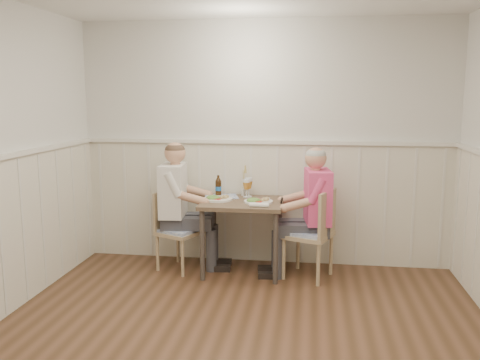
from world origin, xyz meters
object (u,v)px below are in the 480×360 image
at_px(chair_right, 314,231).
at_px(diner_cream, 177,215).
at_px(chair_left, 176,227).
at_px(grass_vase, 243,181).
at_px(beer_bottle, 218,187).
at_px(dining_table, 243,211).
at_px(man_in_pink, 313,222).

distance_m(chair_right, diner_cream, 1.43).
relative_size(chair_left, grass_vase, 2.37).
distance_m(chair_right, beer_bottle, 1.10).
xyz_separation_m(dining_table, grass_vase, (-0.04, 0.28, 0.26)).
height_order(chair_right, grass_vase, grass_vase).
relative_size(dining_table, chair_left, 1.00).
bearing_deg(dining_table, chair_left, 179.46).
xyz_separation_m(dining_table, beer_bottle, (-0.29, 0.19, 0.21)).
bearing_deg(man_in_pink, chair_right, -84.77).
relative_size(man_in_pink, beer_bottle, 5.79).
bearing_deg(grass_vase, chair_left, -157.78).
height_order(chair_right, chair_left, chair_right).
distance_m(chair_left, grass_vase, 0.86).
height_order(beer_bottle, grass_vase, grass_vase).
height_order(dining_table, man_in_pink, man_in_pink).
xyz_separation_m(chair_right, man_in_pink, (-0.01, 0.08, 0.07)).
distance_m(man_in_pink, beer_bottle, 1.06).
bearing_deg(chair_left, man_in_pink, -0.26).
relative_size(chair_right, chair_left, 1.09).
bearing_deg(diner_cream, chair_left, -107.42).
relative_size(man_in_pink, grass_vase, 3.84).
distance_m(dining_table, grass_vase, 0.39).
relative_size(chair_right, man_in_pink, 0.68).
height_order(chair_left, man_in_pink, man_in_pink).
relative_size(chair_right, diner_cream, 0.66).
relative_size(dining_table, diner_cream, 0.60).
height_order(chair_left, grass_vase, grass_vase).
relative_size(man_in_pink, diner_cream, 0.98).
bearing_deg(beer_bottle, grass_vase, 20.26).
height_order(chair_right, beer_bottle, beer_bottle).
relative_size(beer_bottle, grass_vase, 0.66).
height_order(dining_table, chair_right, chair_right).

